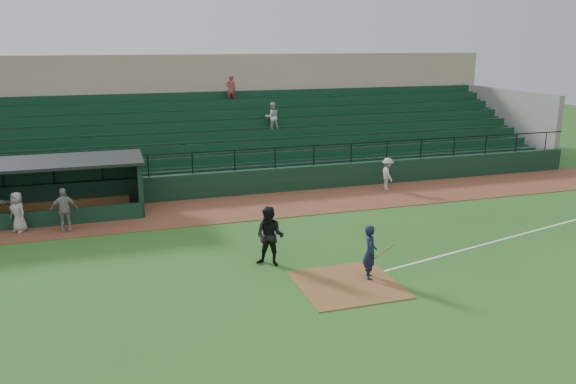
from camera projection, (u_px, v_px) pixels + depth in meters
name	position (u px, v px, depth m)	size (l,w,h in m)	color
ground	(335.00, 272.00, 18.19)	(90.00, 90.00, 0.00)	#25571C
warning_track	(268.00, 205.00, 25.56)	(40.00, 4.00, 0.03)	brown
home_plate_dirt	(348.00, 284.00, 17.27)	(3.00, 3.00, 0.03)	brown
foul_line	(518.00, 235.00, 21.64)	(18.00, 0.09, 0.01)	white
stadium_structure	(228.00, 128.00, 32.76)	(38.00, 13.08, 6.40)	black
dugout	(34.00, 185.00, 23.80)	(8.90, 3.20, 2.42)	black
batter_at_plate	(370.00, 252.00, 17.51)	(1.08, 0.73, 1.74)	black
umpire	(270.00, 237.00, 18.53)	(0.97, 0.75, 1.99)	black
runner	(387.00, 174.00, 28.01)	(1.04, 0.60, 1.60)	#A7A29C
dugout_player_a	(64.00, 210.00, 21.88)	(1.00, 0.42, 1.71)	gray
dugout_player_b	(18.00, 212.00, 21.80)	(0.77, 0.50, 1.58)	gray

